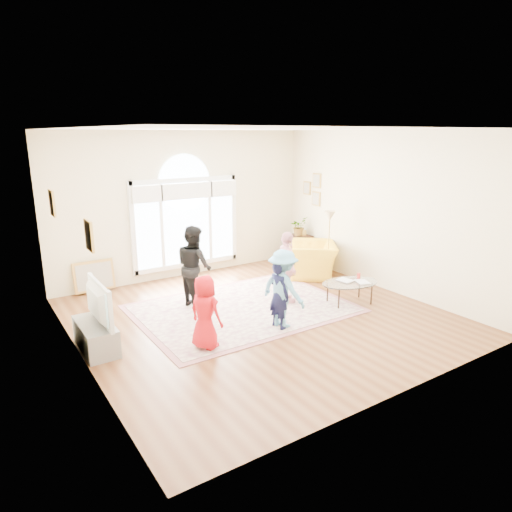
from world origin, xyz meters
TOP-DOWN VIEW (x-y plane):
  - ground at (0.00, 0.00)m, footprint 6.00×6.00m
  - room_shell at (0.01, 2.83)m, footprint 6.00×6.00m
  - area_rug at (-0.06, 0.48)m, footprint 3.60×2.60m
  - rug_border at (-0.06, 0.48)m, footprint 3.80×2.80m
  - tv_console at (-2.75, 0.30)m, footprint 0.45×1.00m
  - television at (-2.74, 0.30)m, footprint 0.17×1.09m
  - coffee_table at (1.78, -0.38)m, footprint 1.24×0.93m
  - armchair at (2.34, 1.36)m, footprint 1.48×1.52m
  - side_cabinet at (2.78, 2.34)m, footprint 0.40×0.50m
  - floor_lamp at (2.49, 1.02)m, footprint 0.25×0.25m
  - plant_pedestal at (2.70, 2.34)m, footprint 0.20×0.20m
  - potted_plant at (2.70, 2.34)m, footprint 0.52×0.49m
  - leaning_picture at (-2.10, 2.90)m, footprint 0.80×0.14m
  - child_red at (-1.36, -0.57)m, footprint 0.55×0.65m
  - child_navy at (-0.02, -0.57)m, footprint 0.32×0.44m
  - child_black at (-0.73, 1.10)m, footprint 0.62×0.77m
  - child_pink at (0.80, 0.30)m, footprint 0.54×0.86m
  - child_blue at (0.06, -0.57)m, footprint 0.65×0.93m

SIDE VIEW (x-z plane):
  - ground at x=0.00m, z-range 0.00..0.00m
  - leaning_picture at x=-2.10m, z-range -0.31..0.31m
  - rug_border at x=-0.06m, z-range 0.00..0.01m
  - area_rug at x=-0.06m, z-range 0.00..0.02m
  - tv_console at x=-2.75m, z-range 0.00..0.42m
  - side_cabinet at x=2.78m, z-range 0.00..0.70m
  - plant_pedestal at x=2.70m, z-range 0.00..0.70m
  - armchair at x=2.34m, z-range 0.00..0.75m
  - coffee_table at x=1.78m, z-range 0.13..0.67m
  - child_red at x=-1.36m, z-range 0.02..1.15m
  - child_navy at x=-0.02m, z-range 0.02..1.16m
  - child_blue at x=0.06m, z-range 0.02..1.33m
  - child_pink at x=0.80m, z-range 0.02..1.38m
  - television at x=-2.74m, z-range 0.42..1.05m
  - child_black at x=-0.73m, z-range 0.02..1.53m
  - potted_plant at x=2.70m, z-range 0.70..1.16m
  - floor_lamp at x=2.49m, z-range 0.53..2.04m
  - room_shell at x=0.01m, z-range -1.43..4.57m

